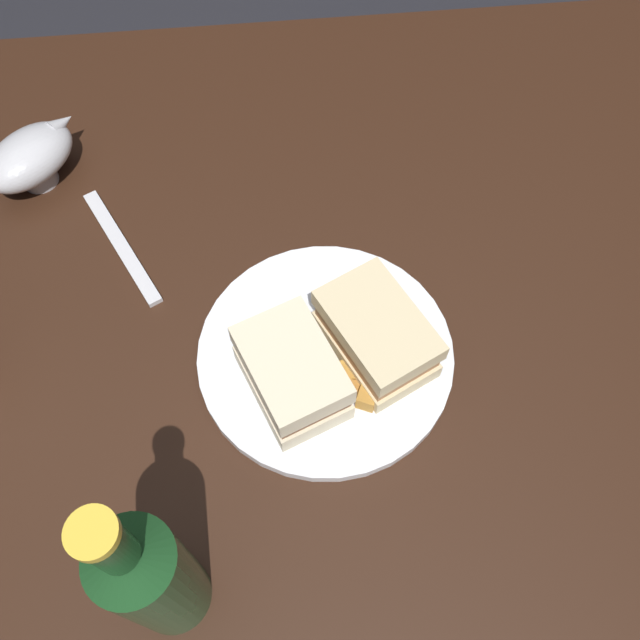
# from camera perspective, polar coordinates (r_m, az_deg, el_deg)

# --- Properties ---
(ground_plane) EXTENTS (6.00, 6.00, 0.00)m
(ground_plane) POSITION_cam_1_polar(r_m,az_deg,el_deg) (1.45, -0.23, -13.42)
(ground_plane) COLOR black
(dining_table) EXTENTS (1.10, 0.96, 0.73)m
(dining_table) POSITION_cam_1_polar(r_m,az_deg,el_deg) (1.11, -0.30, -8.47)
(dining_table) COLOR black
(dining_table) RESTS_ON ground
(plate) EXTENTS (0.27, 0.27, 0.01)m
(plate) POSITION_cam_1_polar(r_m,az_deg,el_deg) (0.74, 0.45, -2.84)
(plate) COLOR white
(plate) RESTS_ON dining_table
(sandwich_half_left) EXTENTS (0.12, 0.14, 0.07)m
(sandwich_half_left) POSITION_cam_1_polar(r_m,az_deg,el_deg) (0.69, -2.29, -4.35)
(sandwich_half_left) COLOR beige
(sandwich_half_left) RESTS_ON plate
(sandwich_half_right) EXTENTS (0.13, 0.15, 0.06)m
(sandwich_half_right) POSITION_cam_1_polar(r_m,az_deg,el_deg) (0.71, 4.62, -1.19)
(sandwich_half_right) COLOR beige
(sandwich_half_right) RESTS_ON plate
(potato_wedge_front) EXTENTS (0.04, 0.05, 0.02)m
(potato_wedge_front) POSITION_cam_1_polar(r_m,az_deg,el_deg) (0.71, 0.00, -5.92)
(potato_wedge_front) COLOR #B77F33
(potato_wedge_front) RESTS_ON plate
(potato_wedge_middle) EXTENTS (0.06, 0.03, 0.01)m
(potato_wedge_middle) POSITION_cam_1_polar(r_m,az_deg,el_deg) (0.72, 3.31, -3.95)
(potato_wedge_middle) COLOR gold
(potato_wedge_middle) RESTS_ON plate
(potato_wedge_back) EXTENTS (0.05, 0.02, 0.01)m
(potato_wedge_back) POSITION_cam_1_polar(r_m,az_deg,el_deg) (0.72, 1.96, -4.42)
(potato_wedge_back) COLOR #B77F33
(potato_wedge_back) RESTS_ON plate
(potato_wedge_left_edge) EXTENTS (0.04, 0.05, 0.02)m
(potato_wedge_left_edge) POSITION_cam_1_polar(r_m,az_deg,el_deg) (0.71, 4.13, -5.44)
(potato_wedge_left_edge) COLOR #B77F33
(potato_wedge_left_edge) RESTS_ON plate
(potato_wedge_right_edge) EXTENTS (0.05, 0.03, 0.01)m
(potato_wedge_right_edge) POSITION_cam_1_polar(r_m,az_deg,el_deg) (0.71, 2.18, -5.70)
(potato_wedge_right_edge) COLOR #AD702D
(potato_wedge_right_edge) RESTS_ON plate
(potato_wedge_stray) EXTENTS (0.04, 0.03, 0.01)m
(potato_wedge_stray) POSITION_cam_1_polar(r_m,az_deg,el_deg) (0.72, -0.82, -4.99)
(potato_wedge_stray) COLOR #B77F33
(potato_wedge_stray) RESTS_ON plate
(gravy_boat) EXTENTS (0.13, 0.14, 0.07)m
(gravy_boat) POSITION_cam_1_polar(r_m,az_deg,el_deg) (0.92, -22.47, 12.15)
(gravy_boat) COLOR #B7B7BC
(gravy_boat) RESTS_ON dining_table
(cider_bottle) EXTENTS (0.07, 0.07, 0.27)m
(cider_bottle) POSITION_cam_1_polar(r_m,az_deg,el_deg) (0.59, -13.66, -19.54)
(cider_bottle) COLOR #19421E
(cider_bottle) RESTS_ON dining_table
(fork) EXTENTS (0.10, 0.17, 0.01)m
(fork) POSITION_cam_1_polar(r_m,az_deg,el_deg) (0.85, -15.80, 5.76)
(fork) COLOR silver
(fork) RESTS_ON dining_table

